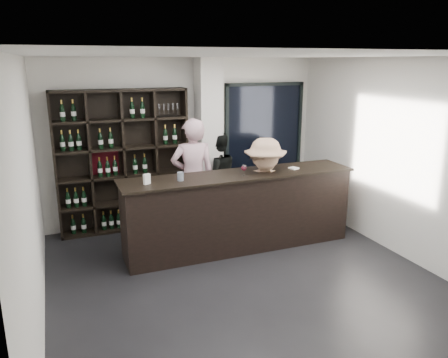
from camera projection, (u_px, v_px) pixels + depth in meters
name	position (u px, v px, depth m)	size (l,w,h in m)	color
floor	(248.00, 283.00, 5.77)	(5.00, 5.50, 0.01)	black
wine_shelf	(123.00, 161.00, 7.35)	(2.20, 0.35, 2.40)	black
structural_column	(209.00, 142.00, 7.73)	(0.40, 0.40, 2.90)	silver
glass_panel	(264.00, 138.00, 8.37)	(1.60, 0.08, 2.10)	black
tasting_counter	(239.00, 211.00, 6.72)	(3.62, 0.74, 1.19)	black
taster_pink	(193.00, 178.00, 7.12)	(0.72, 0.47, 1.97)	#CC9EAA
taster_black	(217.00, 177.00, 7.88)	(0.78, 0.61, 1.61)	black
customer	(264.00, 193.00, 6.75)	(1.11, 0.64, 1.72)	tan
wine_glass	(244.00, 170.00, 6.43)	(0.08, 0.08, 0.19)	white
spit_cup	(180.00, 176.00, 6.18)	(0.09, 0.09, 0.12)	silver
napkin_stack	(294.00, 168.00, 6.87)	(0.13, 0.13, 0.02)	white
card_stand	(147.00, 179.00, 6.01)	(0.10, 0.05, 0.14)	white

